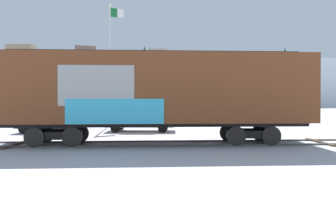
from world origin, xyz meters
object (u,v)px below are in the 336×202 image
(flagpole, at_px, (112,52))
(parked_car_black, at_px, (52,120))
(parked_car_white, at_px, (140,119))
(freight_car, at_px, (155,90))

(flagpole, xyz_separation_m, parked_car_black, (-3.45, -5.06, -5.29))
(flagpole, relative_size, parked_car_black, 2.19)
(parked_car_black, bearing_deg, parked_car_white, 2.66)
(freight_car, bearing_deg, parked_car_black, 138.29)
(flagpole, height_order, parked_car_white, flagpole)
(freight_car, height_order, parked_car_white, freight_car)
(flagpole, height_order, parked_car_black, flagpole)
(freight_car, xyz_separation_m, parked_car_black, (-6.42, 5.72, -1.82))
(flagpole, bearing_deg, parked_car_white, -64.37)
(parked_car_black, distance_m, parked_car_white, 5.76)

